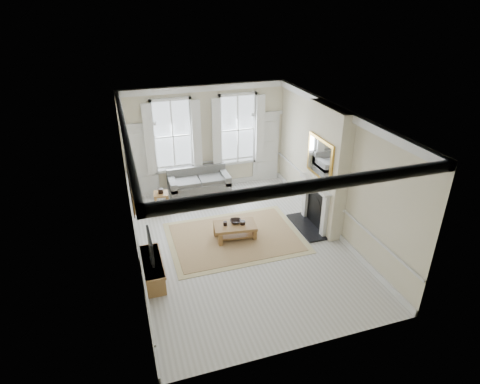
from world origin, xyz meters
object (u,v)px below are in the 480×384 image
object	(u,v)px
side_table	(161,196)
tv_stand	(152,270)
sofa	(199,184)
coffee_table	(235,227)

from	to	relation	value
side_table	tv_stand	world-z (taller)	side_table
sofa	tv_stand	bearing A→B (deg)	-116.81
coffee_table	tv_stand	size ratio (longest dim) A/B	0.86
coffee_table	sofa	bearing A→B (deg)	104.48
sofa	tv_stand	size ratio (longest dim) A/B	1.41
side_table	tv_stand	size ratio (longest dim) A/B	0.38
sofa	coffee_table	size ratio (longest dim) A/B	1.63
sofa	coffee_table	xyz separation A→B (m)	(0.35, -2.80, -0.03)
side_table	sofa	bearing A→B (deg)	24.13
sofa	coffee_table	bearing A→B (deg)	-82.93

